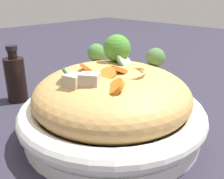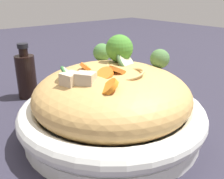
# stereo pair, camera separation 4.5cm
# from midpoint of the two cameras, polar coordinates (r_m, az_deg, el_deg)

# --- Properties ---
(ground_plane) EXTENTS (3.00, 3.00, 0.00)m
(ground_plane) POSITION_cam_midpoint_polar(r_m,az_deg,el_deg) (0.49, 2.68, -9.52)
(ground_plane) COLOR #2A2735
(serving_bowl) EXTENTS (0.33, 0.33, 0.06)m
(serving_bowl) POSITION_cam_midpoint_polar(r_m,az_deg,el_deg) (0.47, 2.74, -6.22)
(serving_bowl) COLOR white
(serving_bowl) RESTS_ON ground_plane
(noodle_heap) EXTENTS (0.28, 0.28, 0.11)m
(noodle_heap) POSITION_cam_midpoint_polar(r_m,az_deg,el_deg) (0.46, 2.84, -1.27)
(noodle_heap) COLOR tan
(noodle_heap) RESTS_ON serving_bowl
(broccoli_florets) EXTENTS (0.12, 0.16, 0.08)m
(broccoli_florets) POSITION_cam_midpoint_polar(r_m,az_deg,el_deg) (0.49, 5.20, 8.01)
(broccoli_florets) COLOR #8CB573
(broccoli_florets) RESTS_ON serving_bowl
(carrot_coins) EXTENTS (0.08, 0.12, 0.03)m
(carrot_coins) POSITION_cam_midpoint_polar(r_m,az_deg,el_deg) (0.40, 1.98, 2.98)
(carrot_coins) COLOR orange
(carrot_coins) RESTS_ON serving_bowl
(zucchini_slices) EXTENTS (0.15, 0.06, 0.04)m
(zucchini_slices) POSITION_cam_midpoint_polar(r_m,az_deg,el_deg) (0.44, 1.59, 4.92)
(zucchini_slices) COLOR beige
(zucchini_slices) RESTS_ON serving_bowl
(chicken_chunks) EXTENTS (0.05, 0.05, 0.02)m
(chicken_chunks) POSITION_cam_midpoint_polar(r_m,az_deg,el_deg) (0.39, -4.17, 2.19)
(chicken_chunks) COLOR beige
(chicken_chunks) RESTS_ON serving_bowl
(soy_sauce_bottle) EXTENTS (0.05, 0.05, 0.13)m
(soy_sauce_bottle) POSITION_cam_midpoint_polar(r_m,az_deg,el_deg) (0.65, -16.43, 3.00)
(soy_sauce_bottle) COLOR black
(soy_sauce_bottle) RESTS_ON ground_plane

